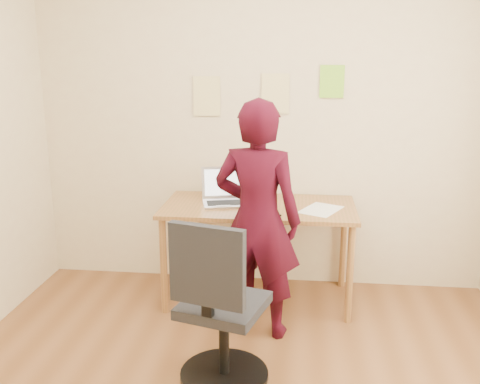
# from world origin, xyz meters

# --- Properties ---
(room) EXTENTS (3.58, 3.58, 2.78)m
(room) POSITION_xyz_m (0.00, 0.00, 1.35)
(room) COLOR brown
(room) RESTS_ON ground
(desk) EXTENTS (1.40, 0.70, 0.74)m
(desk) POSITION_xyz_m (0.02, 1.38, 0.65)
(desk) COLOR #956133
(desk) RESTS_ON ground
(laptop) EXTENTS (0.41, 0.38, 0.25)m
(laptop) POSITION_xyz_m (-0.23, 1.43, 0.79)
(laptop) COLOR #B6B7BE
(laptop) RESTS_ON desk
(paper_sheet) EXTENTS (0.35, 0.39, 0.00)m
(paper_sheet) POSITION_xyz_m (0.46, 1.32, 0.74)
(paper_sheet) COLOR white
(paper_sheet) RESTS_ON desk
(phone) EXTENTS (0.10, 0.13, 0.01)m
(phone) POSITION_xyz_m (0.14, 1.17, 0.74)
(phone) COLOR black
(phone) RESTS_ON desk
(wall_note_left) EXTENTS (0.21, 0.00, 0.30)m
(wall_note_left) POSITION_xyz_m (-0.42, 1.74, 1.50)
(wall_note_left) COLOR #E1CF86
(wall_note_left) RESTS_ON room
(wall_note_mid) EXTENTS (0.21, 0.00, 0.30)m
(wall_note_mid) POSITION_xyz_m (0.11, 1.74, 1.52)
(wall_note_mid) COLOR #E1CF86
(wall_note_mid) RESTS_ON room
(wall_note_right) EXTENTS (0.18, 0.00, 0.24)m
(wall_note_right) POSITION_xyz_m (0.53, 1.74, 1.61)
(wall_note_right) COLOR #86D42F
(wall_note_right) RESTS_ON room
(office_chair) EXTENTS (0.53, 0.55, 0.98)m
(office_chair) POSITION_xyz_m (-0.11, 0.28, 0.42)
(office_chair) COLOR black
(office_chair) RESTS_ON ground
(person) EXTENTS (0.63, 0.47, 1.56)m
(person) POSITION_xyz_m (0.04, 0.90, 0.78)
(person) COLOR #320613
(person) RESTS_ON ground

